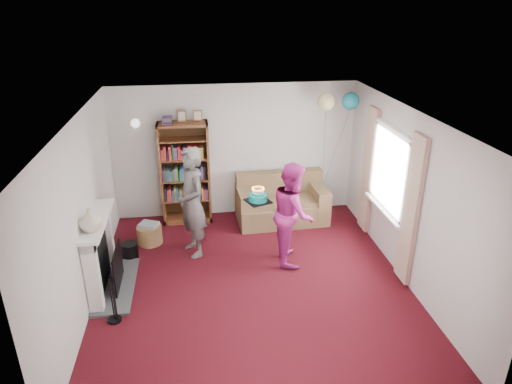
{
  "coord_description": "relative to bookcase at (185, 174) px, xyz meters",
  "views": [
    {
      "loc": [
        -0.73,
        -5.61,
        3.9
      ],
      "look_at": [
        0.13,
        0.6,
        1.22
      ],
      "focal_mm": 32.0,
      "sensor_mm": 36.0,
      "label": 1
    }
  ],
  "objects": [
    {
      "name": "person_magenta",
      "position": [
        1.66,
        -1.67,
        -0.11
      ],
      "size": [
        0.69,
        0.85,
        1.63
      ],
      "primitive_type": "imported",
      "rotation": [
        0.0,
        0.0,
        1.47
      ],
      "color": "#B02378",
      "rests_on": "ground"
    },
    {
      "name": "fireplace",
      "position": [
        -1.14,
        -2.11,
        -0.41
      ],
      "size": [
        0.55,
        1.8,
        1.12
      ],
      "color": "#3F3F42",
      "rests_on": "ground"
    },
    {
      "name": "ceiling",
      "position": [
        0.95,
        -2.3,
        1.58
      ],
      "size": [
        4.5,
        5.0,
        0.01
      ],
      "primitive_type": "cube",
      "color": "white",
      "rests_on": "wall_back"
    },
    {
      "name": "person_striped",
      "position": [
        0.11,
        -1.27,
        -0.02
      ],
      "size": [
        0.65,
        0.77,
        1.81
      ],
      "primitive_type": "imported",
      "rotation": [
        0.0,
        0.0,
        -1.19
      ],
      "color": "black",
      "rests_on": "ground"
    },
    {
      "name": "wall_left",
      "position": [
        -1.31,
        -2.3,
        0.33
      ],
      "size": [
        0.02,
        5.0,
        2.5
      ],
      "primitive_type": "cube",
      "color": "silver",
      "rests_on": "ground"
    },
    {
      "name": "sofa",
      "position": [
        1.75,
        -0.23,
        -0.59
      ],
      "size": [
        1.65,
        0.87,
        0.87
      ],
      "rotation": [
        0.0,
        0.0,
        0.05
      ],
      "color": "brown",
      "rests_on": "ground"
    },
    {
      "name": "ground",
      "position": [
        0.95,
        -2.3,
        -0.92
      ],
      "size": [
        5.0,
        5.0,
        0.0
      ],
      "primitive_type": "plane",
      "color": "#33070E",
      "rests_on": "ground"
    },
    {
      "name": "birthday_cake",
      "position": [
        1.11,
        -1.65,
        0.17
      ],
      "size": [
        0.33,
        0.33,
        0.22
      ],
      "rotation": [
        0.0,
        0.0,
        0.38
      ],
      "color": "black",
      "rests_on": "ground"
    },
    {
      "name": "wall_back",
      "position": [
        0.95,
        0.21,
        0.33
      ],
      "size": [
        4.5,
        0.02,
        2.5
      ],
      "primitive_type": "cube",
      "color": "silver",
      "rests_on": "ground"
    },
    {
      "name": "window_bay",
      "position": [
        3.15,
        -1.7,
        0.28
      ],
      "size": [
        0.14,
        2.02,
        2.2
      ],
      "color": "white",
      "rests_on": "ground"
    },
    {
      "name": "wicker_basket",
      "position": [
        -0.65,
        -0.84,
        -0.75
      ],
      "size": [
        0.42,
        0.42,
        0.38
      ],
      "rotation": [
        0.0,
        0.0,
        -0.42
      ],
      "color": "#9C7E49",
      "rests_on": "ground"
    },
    {
      "name": "bookcase",
      "position": [
        0.0,
        0.0,
        0.0
      ],
      "size": [
        0.89,
        0.42,
        2.09
      ],
      "color": "#472B14",
      "rests_on": "ground"
    },
    {
      "name": "balloons",
      "position": [
        2.74,
        -0.22,
        1.3
      ],
      "size": [
        0.75,
        0.45,
        1.72
      ],
      "color": "#3F3F3F",
      "rests_on": "ground"
    },
    {
      "name": "wall_right",
      "position": [
        3.21,
        -2.3,
        0.33
      ],
      "size": [
        0.02,
        5.0,
        2.5
      ],
      "primitive_type": "cube",
      "color": "silver",
      "rests_on": "ground"
    },
    {
      "name": "wall_sconce",
      "position": [
        -0.8,
        0.06,
        0.96
      ],
      "size": [
        0.16,
        0.23,
        0.16
      ],
      "color": "gold",
      "rests_on": "ground"
    },
    {
      "name": "mantel_vase",
      "position": [
        -1.17,
        -2.45,
        0.35
      ],
      "size": [
        0.33,
        0.33,
        0.31
      ],
      "primitive_type": "imported",
      "rotation": [
        0.0,
        0.0,
        -0.14
      ],
      "color": "beige",
      "rests_on": "fireplace"
    }
  ]
}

